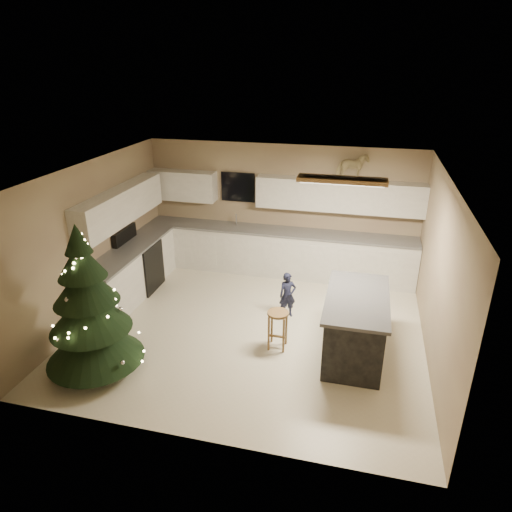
# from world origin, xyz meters

# --- Properties ---
(ground_plane) EXTENTS (5.50, 5.50, 0.00)m
(ground_plane) POSITION_xyz_m (0.00, 0.00, 0.00)
(ground_plane) COLOR beige
(room_shell) EXTENTS (5.52, 5.02, 2.61)m
(room_shell) POSITION_xyz_m (0.02, 0.00, 1.75)
(room_shell) COLOR tan
(room_shell) RESTS_ON ground_plane
(cabinetry) EXTENTS (5.50, 3.20, 2.00)m
(cabinetry) POSITION_xyz_m (-0.91, 1.65, 0.76)
(cabinetry) COLOR silver
(cabinetry) RESTS_ON ground_plane
(island) EXTENTS (0.90, 1.70, 0.95)m
(island) POSITION_xyz_m (1.67, -0.30, 0.48)
(island) COLOR black
(island) RESTS_ON ground_plane
(bar_stool) EXTENTS (0.32, 0.32, 0.62)m
(bar_stool) POSITION_xyz_m (0.53, -0.43, 0.46)
(bar_stool) COLOR brown
(bar_stool) RESTS_ON ground_plane
(christmas_tree) EXTENTS (1.39, 1.34, 2.22)m
(christmas_tree) POSITION_xyz_m (-1.85, -1.60, 0.91)
(christmas_tree) COLOR #3F2816
(christmas_tree) RESTS_ON ground_plane
(toddler) EXTENTS (0.35, 0.30, 0.80)m
(toddler) POSITION_xyz_m (0.51, 0.53, 0.40)
(toddler) COLOR black
(toddler) RESTS_ON ground_plane
(rocking_horse) EXTENTS (0.62, 0.45, 0.50)m
(rocking_horse) POSITION_xyz_m (1.35, 2.33, 2.26)
(rocking_horse) COLOR brown
(rocking_horse) RESTS_ON cabinetry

